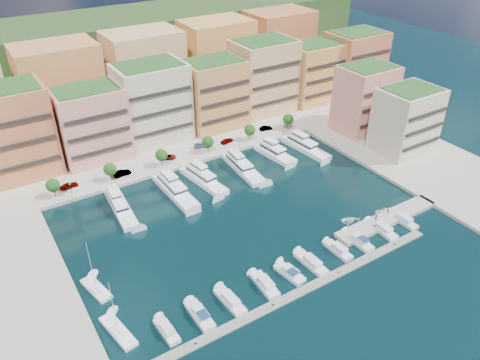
# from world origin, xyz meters

# --- Properties ---
(ground) EXTENTS (400.00, 400.00, 0.00)m
(ground) POSITION_xyz_m (0.00, 0.00, 0.00)
(ground) COLOR black
(ground) RESTS_ON ground
(north_quay) EXTENTS (220.00, 64.00, 2.00)m
(north_quay) POSITION_xyz_m (0.00, 62.00, 0.00)
(north_quay) COLOR #9E998E
(north_quay) RESTS_ON ground
(east_quay) EXTENTS (34.00, 76.00, 2.00)m
(east_quay) POSITION_xyz_m (62.00, -8.00, 0.00)
(east_quay) COLOR #9E998E
(east_quay) RESTS_ON ground
(hillside) EXTENTS (240.00, 40.00, 58.00)m
(hillside) POSITION_xyz_m (0.00, 110.00, 0.00)
(hillside) COLOR #203716
(hillside) RESTS_ON ground
(south_pontoon) EXTENTS (72.00, 2.20, 0.35)m
(south_pontoon) POSITION_xyz_m (-3.00, -30.00, 0.00)
(south_pontoon) COLOR gray
(south_pontoon) RESTS_ON ground
(finger_pier) EXTENTS (32.00, 5.00, 2.00)m
(finger_pier) POSITION_xyz_m (30.00, -22.00, 0.00)
(finger_pier) COLOR #9E998E
(finger_pier) RESTS_ON ground
(apartment_1) EXTENTS (20.00, 16.50, 26.80)m
(apartment_1) POSITION_xyz_m (-44.00, 51.99, 14.31)
(apartment_1) COLOR #D48046
(apartment_1) RESTS_ON north_quay
(apartment_2) EXTENTS (20.00, 15.50, 22.80)m
(apartment_2) POSITION_xyz_m (-23.00, 49.99, 12.31)
(apartment_2) COLOR #F09C86
(apartment_2) RESTS_ON north_quay
(apartment_3) EXTENTS (22.00, 16.50, 25.80)m
(apartment_3) POSITION_xyz_m (-2.00, 51.99, 13.81)
(apartment_3) COLOR beige
(apartment_3) RESTS_ON north_quay
(apartment_4) EXTENTS (20.00, 15.50, 23.80)m
(apartment_4) POSITION_xyz_m (20.00, 49.99, 12.81)
(apartment_4) COLOR tan
(apartment_4) RESTS_ON north_quay
(apartment_5) EXTENTS (22.00, 16.50, 26.80)m
(apartment_5) POSITION_xyz_m (42.00, 51.99, 14.31)
(apartment_5) COLOR #E8AE7B
(apartment_5) RESTS_ON north_quay
(apartment_6) EXTENTS (20.00, 15.50, 22.80)m
(apartment_6) POSITION_xyz_m (64.00, 49.99, 12.31)
(apartment_6) COLOR #D6934E
(apartment_6) RESTS_ON north_quay
(apartment_7) EXTENTS (22.00, 16.50, 24.80)m
(apartment_7) POSITION_xyz_m (84.00, 47.99, 13.31)
(apartment_7) COLOR #D48046
(apartment_7) RESTS_ON north_quay
(apartment_east_a) EXTENTS (18.00, 14.50, 22.80)m
(apartment_east_a) POSITION_xyz_m (62.00, 19.99, 12.31)
(apartment_east_a) COLOR #F09C86
(apartment_east_a) RESTS_ON east_quay
(apartment_east_b) EXTENTS (18.00, 14.50, 20.80)m
(apartment_east_b) POSITION_xyz_m (62.00, 1.99, 11.31)
(apartment_east_b) COLOR beige
(apartment_east_b) RESTS_ON east_quay
(backblock_1) EXTENTS (26.00, 18.00, 30.00)m
(backblock_1) POSITION_xyz_m (-25.00, 74.00, 16.00)
(backblock_1) COLOR tan
(backblock_1) RESTS_ON north_quay
(backblock_2) EXTENTS (26.00, 18.00, 30.00)m
(backblock_2) POSITION_xyz_m (5.00, 74.00, 16.00)
(backblock_2) COLOR #E8AE7B
(backblock_2) RESTS_ON north_quay
(backblock_3) EXTENTS (26.00, 18.00, 30.00)m
(backblock_3) POSITION_xyz_m (35.00, 74.00, 16.00)
(backblock_3) COLOR #D6934E
(backblock_3) RESTS_ON north_quay
(backblock_4) EXTENTS (26.00, 18.00, 30.00)m
(backblock_4) POSITION_xyz_m (65.00, 74.00, 16.00)
(backblock_4) COLOR #D48046
(backblock_4) RESTS_ON north_quay
(tree_0) EXTENTS (3.80, 3.80, 5.65)m
(tree_0) POSITION_xyz_m (-40.00, 33.50, 4.74)
(tree_0) COLOR #473323
(tree_0) RESTS_ON north_quay
(tree_1) EXTENTS (3.80, 3.80, 5.65)m
(tree_1) POSITION_xyz_m (-24.00, 33.50, 4.74)
(tree_1) COLOR #473323
(tree_1) RESTS_ON north_quay
(tree_2) EXTENTS (3.80, 3.80, 5.65)m
(tree_2) POSITION_xyz_m (-8.00, 33.50, 4.74)
(tree_2) COLOR #473323
(tree_2) RESTS_ON north_quay
(tree_3) EXTENTS (3.80, 3.80, 5.65)m
(tree_3) POSITION_xyz_m (8.00, 33.50, 4.74)
(tree_3) COLOR #473323
(tree_3) RESTS_ON north_quay
(tree_4) EXTENTS (3.80, 3.80, 5.65)m
(tree_4) POSITION_xyz_m (24.00, 33.50, 4.74)
(tree_4) COLOR #473323
(tree_4) RESTS_ON north_quay
(tree_5) EXTENTS (3.80, 3.80, 5.65)m
(tree_5) POSITION_xyz_m (40.00, 33.50, 4.74)
(tree_5) COLOR #473323
(tree_5) RESTS_ON north_quay
(lamppost_0) EXTENTS (0.30, 0.30, 4.20)m
(lamppost_0) POSITION_xyz_m (-36.00, 31.20, 3.83)
(lamppost_0) COLOR black
(lamppost_0) RESTS_ON north_quay
(lamppost_1) EXTENTS (0.30, 0.30, 4.20)m
(lamppost_1) POSITION_xyz_m (-18.00, 31.20, 3.83)
(lamppost_1) COLOR black
(lamppost_1) RESTS_ON north_quay
(lamppost_2) EXTENTS (0.30, 0.30, 4.20)m
(lamppost_2) POSITION_xyz_m (0.00, 31.20, 3.83)
(lamppost_2) COLOR black
(lamppost_2) RESTS_ON north_quay
(lamppost_3) EXTENTS (0.30, 0.30, 4.20)m
(lamppost_3) POSITION_xyz_m (18.00, 31.20, 3.83)
(lamppost_3) COLOR black
(lamppost_3) RESTS_ON north_quay
(lamppost_4) EXTENTS (0.30, 0.30, 4.20)m
(lamppost_4) POSITION_xyz_m (36.00, 31.20, 3.83)
(lamppost_4) COLOR black
(lamppost_4) RESTS_ON north_quay
(yacht_1) EXTENTS (5.59, 20.28, 7.30)m
(yacht_1) POSITION_xyz_m (-26.60, 19.78, 1.09)
(yacht_1) COLOR white
(yacht_1) RESTS_ON ground
(yacht_2) EXTENTS (5.24, 20.86, 7.30)m
(yacht_2) POSITION_xyz_m (-10.81, 19.50, 1.21)
(yacht_2) COLOR white
(yacht_2) RESTS_ON ground
(yacht_3) EXTENTS (6.70, 19.43, 7.30)m
(yacht_3) POSITION_xyz_m (-1.33, 20.28, 1.21)
(yacht_3) COLOR white
(yacht_3) RESTS_ON ground
(yacht_4) EXTENTS (6.13, 20.38, 7.30)m
(yacht_4) POSITION_xyz_m (12.12, 19.75, 1.09)
(yacht_4) COLOR white
(yacht_4) RESTS_ON ground
(yacht_5) EXTENTS (6.31, 16.07, 7.30)m
(yacht_5) POSITION_xyz_m (25.63, 21.83, 1.21)
(yacht_5) COLOR white
(yacht_5) RESTS_ON ground
(yacht_6) EXTENTS (6.21, 19.82, 7.30)m
(yacht_6) POSITION_xyz_m (36.55, 20.07, 1.21)
(yacht_6) COLOR white
(yacht_6) RESTS_ON ground
(cruiser_0) EXTENTS (2.79, 7.45, 2.55)m
(cruiser_0) POSITION_xyz_m (-33.34, -24.58, 0.55)
(cruiser_0) COLOR silver
(cruiser_0) RESTS_ON ground
(cruiser_1) EXTENTS (2.83, 8.47, 2.66)m
(cruiser_1) POSITION_xyz_m (-26.10, -24.61, 0.57)
(cruiser_1) COLOR silver
(cruiser_1) RESTS_ON ground
(cruiser_2) EXTENTS (3.18, 8.95, 2.55)m
(cruiser_2) POSITION_xyz_m (-19.03, -24.60, 0.55)
(cruiser_2) COLOR silver
(cruiser_2) RESTS_ON ground
(cruiser_3) EXTENTS (3.34, 8.48, 2.55)m
(cruiser_3) POSITION_xyz_m (-10.25, -24.59, 0.55)
(cruiser_3) COLOR silver
(cruiser_3) RESTS_ON ground
(cruiser_4) EXTENTS (3.83, 7.94, 2.66)m
(cruiser_4) POSITION_xyz_m (-3.55, -24.60, 0.57)
(cruiser_4) COLOR silver
(cruiser_4) RESTS_ON ground
(cruiser_5) EXTENTS (3.11, 9.28, 2.55)m
(cruiser_5) POSITION_xyz_m (2.61, -24.60, 0.55)
(cruiser_5) COLOR silver
(cruiser_5) RESTS_ON ground
(cruiser_6) EXTENTS (2.61, 7.69, 2.55)m
(cruiser_6) POSITION_xyz_m (10.88, -24.58, 0.55)
(cruiser_6) COLOR silver
(cruiser_6) RESTS_ON ground
(cruiser_7) EXTENTS (2.95, 8.41, 2.66)m
(cruiser_7) POSITION_xyz_m (17.38, -24.61, 0.57)
(cruiser_7) COLOR silver
(cruiser_7) RESTS_ON ground
(cruiser_8) EXTENTS (3.38, 8.91, 2.55)m
(cruiser_8) POSITION_xyz_m (25.64, -24.60, 0.55)
(cruiser_8) COLOR silver
(cruiser_8) RESTS_ON ground
(cruiser_9) EXTENTS (2.56, 8.57, 2.55)m
(cruiser_9) POSITION_xyz_m (33.06, -24.59, 0.55)
(cruiser_9) COLOR silver
(cruiser_9) RESTS_ON ground
(sailboat_1) EXTENTS (4.60, 9.23, 13.20)m
(sailboat_1) POSITION_xyz_m (-41.38, -6.21, 0.31)
(sailboat_1) COLOR white
(sailboat_1) RESTS_ON ground
(sailboat_0) EXTENTS (4.57, 10.65, 13.20)m
(sailboat_0) POSITION_xyz_m (-41.30, -19.56, 0.31)
(sailboat_0) COLOR white
(sailboat_0) RESTS_ON ground
(tender_0) EXTENTS (4.70, 3.71, 0.88)m
(tender_0) POSITION_xyz_m (21.48, -17.06, 0.44)
(tender_0) COLOR white
(tender_0) RESTS_ON ground
(tender_3) EXTENTS (1.91, 1.74, 0.88)m
(tender_3) POSITION_xyz_m (33.00, -18.38, 0.44)
(tender_3) COLOR #EEE9B6
(tender_3) RESTS_ON ground
(tender_2) EXTENTS (4.28, 3.34, 0.81)m
(tender_2) POSITION_xyz_m (31.41, -19.00, 0.41)
(tender_2) COLOR white
(tender_2) RESTS_ON ground
(tender_1) EXTENTS (1.95, 1.76, 0.90)m
(tender_1) POSITION_xyz_m (23.63, -17.92, 0.45)
(tender_1) COLOR beige
(tender_1) RESTS_ON ground
(car_0) EXTENTS (5.12, 2.55, 1.68)m
(car_0) POSITION_xyz_m (-35.51, 36.06, 1.84)
(car_0) COLOR gray
(car_0) RESTS_ON north_quay
(car_1) EXTENTS (5.29, 2.15, 1.71)m
(car_1) POSITION_xyz_m (-20.44, 34.42, 1.85)
(car_1) COLOR gray
(car_1) RESTS_ON north_quay
(car_2) EXTENTS (5.67, 4.16, 1.43)m
(car_2) POSITION_xyz_m (-4.81, 36.50, 1.72)
(car_2) COLOR gray
(car_2) RESTS_ON north_quay
(car_3) EXTENTS (5.89, 3.91, 1.58)m
(car_3) POSITION_xyz_m (7.99, 37.59, 1.79)
(car_3) COLOR gray
(car_3) RESTS_ON north_quay
(car_4) EXTENTS (4.99, 2.78, 1.60)m
(car_4) POSITION_xyz_m (16.51, 35.93, 1.80)
(car_4) COLOR gray
(car_4) RESTS_ON north_quay
(car_5) EXTENTS (4.74, 2.31, 1.50)m
(car_5) POSITION_xyz_m (33.00, 36.91, 1.75)
(car_5) COLOR gray
(car_5) RESTS_ON north_quay
(person_0) EXTENTS (0.77, 0.82, 1.89)m
(person_0) POSITION_xyz_m (26.57, -21.21, 1.94)
(person_0) COLOR navy
(person_0) RESTS_ON finger_pier
(person_1) EXTENTS (0.97, 0.85, 1.70)m
(person_1) POSITION_xyz_m (31.33, -20.74, 1.85)
(person_1) COLOR #443029
(person_1) RESTS_ON finger_pier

